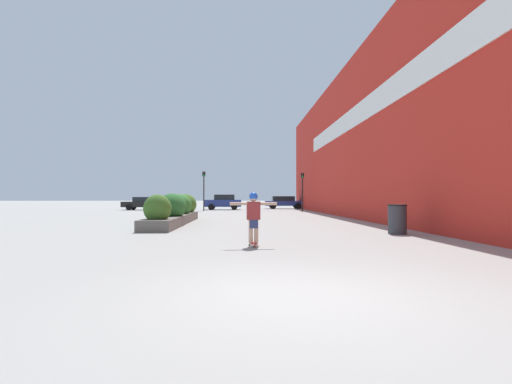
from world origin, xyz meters
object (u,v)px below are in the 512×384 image
object	(u,v)px
car_center_right	(145,203)
car_rightmost	(284,202)
trash_bin	(397,219)
car_leftmost	(223,202)
skateboarder	(253,212)
car_center_left	(365,203)
traffic_light_left	(204,184)
traffic_light_right	(302,185)
skateboard	(253,244)

from	to	relation	value
car_center_right	car_rightmost	size ratio (longest dim) A/B	0.97
trash_bin	car_leftmost	xyz separation A→B (m)	(-7.40, 28.13, 0.30)
skateboarder	car_rightmost	size ratio (longest dim) A/B	0.30
trash_bin	car_center_left	xyz separation A→B (m)	(7.33, 27.16, 0.24)
trash_bin	car_center_left	bearing A→B (deg)	74.90
car_rightmost	traffic_light_left	bearing A→B (deg)	-48.28
car_center_left	traffic_light_left	bearing A→B (deg)	-78.95
traffic_light_left	car_rightmost	bearing A→B (deg)	41.72
skateboarder	traffic_light_right	distance (m)	27.92
trash_bin	traffic_light_left	world-z (taller)	traffic_light_left
trash_bin	traffic_light_right	xyz separation A→B (m)	(0.32, 23.94, 1.94)
car_center_right	traffic_light_left	size ratio (longest dim) A/B	1.16
traffic_light_left	skateboarder	bearing A→B (deg)	-81.96
skateboard	car_center_left	xyz separation A→B (m)	(12.54, 30.54, 0.70)
trash_bin	car_center_left	world-z (taller)	car_center_left
traffic_light_right	car_rightmost	bearing A→B (deg)	96.91
skateboarder	car_center_left	size ratio (longest dim) A/B	0.30
car_rightmost	car_center_right	bearing A→B (deg)	-75.63
skateboarder	car_rightmost	bearing A→B (deg)	75.79
car_leftmost	traffic_light_right	xyz separation A→B (m)	(7.72, -4.19, 1.65)
skateboarder	traffic_light_right	size ratio (longest dim) A/B	0.37
skateboarder	car_leftmost	xyz separation A→B (m)	(-2.19, 31.51, -0.08)
car_leftmost	car_center_left	bearing A→B (deg)	-93.76
trash_bin	car_leftmost	size ratio (longest dim) A/B	0.28
skateboard	car_center_left	size ratio (longest dim) A/B	0.13
car_center_right	car_leftmost	bearing A→B (deg)	-86.97
skateboard	traffic_light_left	world-z (taller)	traffic_light_left
car_leftmost	car_center_left	distance (m)	14.76
skateboard	car_center_right	xyz separation A→B (m)	(-10.29, 31.08, 0.64)
trash_bin	traffic_light_right	size ratio (longest dim) A/B	0.29
car_center_right	traffic_light_right	distance (m)	16.36
skateboarder	trash_bin	size ratio (longest dim) A/B	1.28
car_center_left	car_center_right	xyz separation A→B (m)	(-22.83, 0.54, -0.05)
traffic_light_left	traffic_light_right	size ratio (longest dim) A/B	1.03
trash_bin	car_rightmost	distance (m)	31.53
car_center_right	traffic_light_right	xyz separation A→B (m)	(15.82, -3.76, 1.76)
car_center_right	traffic_light_left	world-z (taller)	traffic_light_left
car_center_left	traffic_light_right	distance (m)	7.89
skateboard	trash_bin	xyz separation A→B (m)	(5.21, 3.38, 0.46)
car_leftmost	traffic_light_right	world-z (taller)	traffic_light_right
skateboard	car_leftmost	size ratio (longest dim) A/B	0.15
traffic_light_left	car_leftmost	bearing A→B (deg)	68.10
car_rightmost	traffic_light_left	distance (m)	11.50
car_leftmost	traffic_light_left	bearing A→B (deg)	158.10
car_rightmost	traffic_light_right	size ratio (longest dim) A/B	1.24
skateboard	traffic_light_left	xyz separation A→B (m)	(-3.86, 27.33, 2.47)
skateboarder	car_center_left	xyz separation A→B (m)	(12.54, 30.54, -0.15)
car_rightmost	car_leftmost	bearing A→B (deg)	-63.51
car_leftmost	car_center_left	xyz separation A→B (m)	(14.73, -0.97, -0.06)
trash_bin	traffic_light_left	bearing A→B (deg)	110.75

